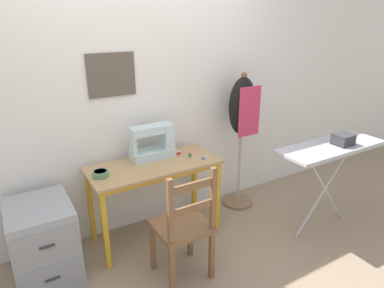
{
  "coord_description": "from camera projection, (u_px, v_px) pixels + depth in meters",
  "views": [
    {
      "loc": [
        -1.09,
        -2.23,
        1.91
      ],
      "look_at": [
        0.36,
        0.22,
        0.84
      ],
      "focal_mm": 32.0,
      "sensor_mm": 36.0,
      "label": 1
    }
  ],
  "objects": [
    {
      "name": "ground_plane",
      "position": [
        169.0,
        249.0,
        2.99
      ],
      "size": [
        14.0,
        14.0,
        0.0
      ],
      "primitive_type": "plane",
      "color": "gray"
    },
    {
      "name": "wall_back",
      "position": [
        137.0,
        93.0,
        2.99
      ],
      "size": [
        10.0,
        0.07,
        2.55
      ],
      "color": "silver",
      "rests_on": "ground_plane"
    },
    {
      "name": "sewing_table",
      "position": [
        155.0,
        174.0,
        2.96
      ],
      "size": [
        1.13,
        0.5,
        0.72
      ],
      "color": "tan",
      "rests_on": "ground_plane"
    },
    {
      "name": "sewing_machine",
      "position": [
        154.0,
        143.0,
        3.02
      ],
      "size": [
        0.4,
        0.18,
        0.33
      ],
      "color": "silver",
      "rests_on": "sewing_table"
    },
    {
      "name": "fabric_bowl",
      "position": [
        101.0,
        174.0,
        2.69
      ],
      "size": [
        0.12,
        0.12,
        0.05
      ],
      "color": "#56895B",
      "rests_on": "sewing_table"
    },
    {
      "name": "scissors",
      "position": [
        204.0,
        158.0,
        3.06
      ],
      "size": [
        0.13,
        0.09,
        0.01
      ],
      "color": "silver",
      "rests_on": "sewing_table"
    },
    {
      "name": "thread_spool_near_machine",
      "position": [
        179.0,
        153.0,
        3.12
      ],
      "size": [
        0.04,
        0.04,
        0.04
      ],
      "color": "red",
      "rests_on": "sewing_table"
    },
    {
      "name": "thread_spool_mid_table",
      "position": [
        190.0,
        156.0,
        3.07
      ],
      "size": [
        0.04,
        0.04,
        0.03
      ],
      "color": "green",
      "rests_on": "sewing_table"
    },
    {
      "name": "wooden_chair",
      "position": [
        183.0,
        227.0,
        2.53
      ],
      "size": [
        0.4,
        0.38,
        0.94
      ],
      "color": "brown",
      "rests_on": "ground_plane"
    },
    {
      "name": "filing_cabinet",
      "position": [
        44.0,
        242.0,
        2.58
      ],
      "size": [
        0.45,
        0.55,
        0.62
      ],
      "color": "#93999E",
      "rests_on": "ground_plane"
    },
    {
      "name": "dress_form",
      "position": [
        242.0,
        115.0,
        3.38
      ],
      "size": [
        0.32,
        0.32,
        1.41
      ],
      "color": "#846647",
      "rests_on": "ground_plane"
    },
    {
      "name": "ironing_board",
      "position": [
        331.0,
        150.0,
        3.02
      ],
      "size": [
        1.05,
        0.37,
        0.85
      ],
      "color": "#ADB2B7",
      "rests_on": "ground_plane"
    },
    {
      "name": "storage_box",
      "position": [
        343.0,
        139.0,
        3.0
      ],
      "size": [
        0.17,
        0.15,
        0.1
      ],
      "color": "#333338",
      "rests_on": "ironing_board"
    }
  ]
}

